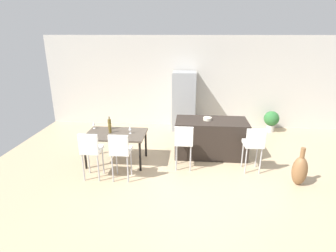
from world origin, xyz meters
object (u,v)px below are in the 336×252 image
at_px(dining_table, 116,136).
at_px(wine_glass_left, 94,124).
at_px(bar_chair_left, 184,140).
at_px(fruit_bowl, 207,119).
at_px(bar_chair_middle, 254,143).
at_px(refrigerator, 184,101).
at_px(wine_glass_right, 130,128).
at_px(potted_plant, 271,120).
at_px(dining_chair_near, 91,148).
at_px(dining_chair_far, 120,150).
at_px(wine_bottle_end, 110,128).
at_px(kitchen_island, 211,138).
at_px(wine_bottle_middle, 110,124).
at_px(floor_vase, 300,170).

relative_size(dining_table, wine_glass_left, 7.95).
distance_m(bar_chair_left, fruit_bowl, 1.04).
relative_size(bar_chair_middle, refrigerator, 0.57).
distance_m(wine_glass_right, refrigerator, 2.76).
height_order(bar_chair_middle, potted_plant, bar_chair_middle).
bearing_deg(wine_glass_right, potted_plant, 32.37).
relative_size(dining_chair_near, dining_chair_far, 1.00).
height_order(wine_bottle_end, wine_glass_right, wine_bottle_end).
relative_size(bar_chair_left, potted_plant, 1.60).
bearing_deg(dining_chair_far, wine_bottle_end, 118.34).
xyz_separation_m(wine_bottle_end, potted_plant, (4.41, 2.48, -0.46)).
xyz_separation_m(wine_bottle_end, wine_glass_left, (-0.47, 0.24, 0.02)).
distance_m(dining_chair_near, fruit_bowl, 2.86).
height_order(dining_chair_far, fruit_bowl, dining_chair_far).
distance_m(dining_table, dining_chair_near, 0.87).
bearing_deg(kitchen_island, wine_bottle_end, -166.56).
bearing_deg(fruit_bowl, wine_bottle_end, -165.45).
bearing_deg(wine_bottle_middle, dining_chair_near, -94.45).
height_order(kitchen_island, potted_plant, kitchen_island).
relative_size(fruit_bowl, potted_plant, 0.31).
relative_size(wine_glass_right, refrigerator, 0.09).
height_order(dining_table, dining_chair_near, dining_chair_near).
bearing_deg(bar_chair_left, wine_glass_left, 167.59).
bearing_deg(floor_vase, dining_chair_far, -177.93).
bearing_deg(fruit_bowl, dining_table, -163.55).
xyz_separation_m(bar_chair_middle, dining_chair_far, (-2.81, -0.60, 0.00)).
height_order(dining_table, wine_bottle_middle, wine_bottle_middle).
distance_m(dining_chair_near, wine_bottle_middle, 1.11).
distance_m(bar_chair_left, refrigerator, 2.74).
distance_m(bar_chair_middle, wine_bottle_end, 3.28).
bearing_deg(dining_table, dining_chair_near, -111.00).
distance_m(dining_chair_near, potted_plant, 5.66).
bearing_deg(potted_plant, dining_chair_near, -143.98).
xyz_separation_m(bar_chair_left, wine_bottle_end, (-1.74, 0.24, 0.15)).
bearing_deg(wine_glass_right, refrigerator, 64.73).
distance_m(dining_table, dining_chair_far, 0.87).
bearing_deg(dining_chair_far, refrigerator, 70.15).
relative_size(dining_chair_far, refrigerator, 0.57).
bearing_deg(wine_bottle_middle, floor_vase, -12.88).
height_order(wine_bottle_end, refrigerator, refrigerator).
distance_m(bar_chair_left, potted_plant, 3.82).
relative_size(dining_table, dining_chair_near, 1.32).
xyz_separation_m(kitchen_island, wine_bottle_middle, (-2.48, -0.33, 0.41)).
height_order(dining_table, wine_glass_left, wine_glass_left).
relative_size(wine_glass_right, potted_plant, 0.26).
bearing_deg(refrigerator, fruit_bowl, -71.55).
height_order(dining_chair_near, wine_glass_right, dining_chair_near).
xyz_separation_m(dining_table, wine_bottle_end, (-0.15, 0.04, 0.17)).
height_order(fruit_bowl, floor_vase, fruit_bowl).
bearing_deg(wine_glass_left, potted_plant, 24.59).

